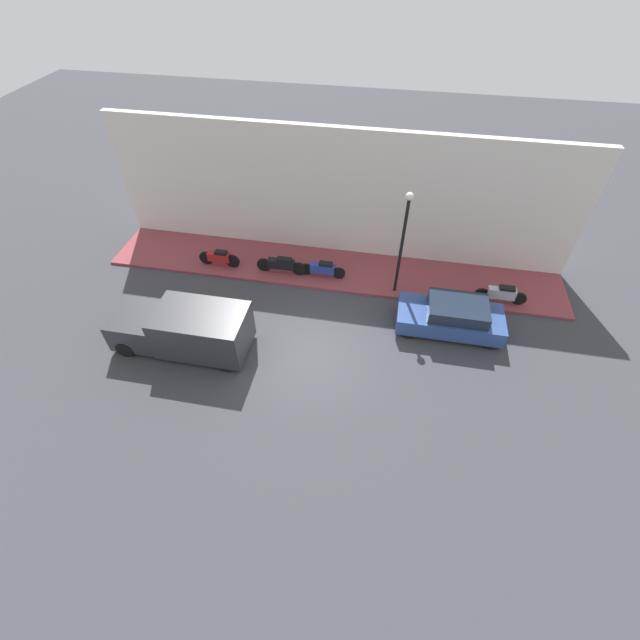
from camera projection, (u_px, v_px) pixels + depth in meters
ground_plane at (309, 356)px, 15.26m from camera, size 60.00×60.00×0.00m
sidewalk at (332, 269)px, 18.68m from camera, size 2.79×19.47×0.11m
building_facade at (339, 195)px, 17.82m from camera, size 0.30×19.47×5.56m
parked_car at (451, 316)px, 15.77m from camera, size 1.70×3.85×1.30m
delivery_van at (183, 329)px, 14.98m from camera, size 1.89×4.83×1.73m
motorcycle_red at (219, 257)px, 18.50m from camera, size 0.30×1.81×0.75m
scooter_silver at (502, 294)px, 16.81m from camera, size 0.30×1.99×0.78m
motorcycle_black at (282, 264)px, 18.12m from camera, size 0.30×2.15×0.78m
motorcycle_blue at (323, 269)px, 17.97m from camera, size 0.30×1.93×0.73m
streetlamp at (403, 235)px, 15.70m from camera, size 0.29×0.29×4.39m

